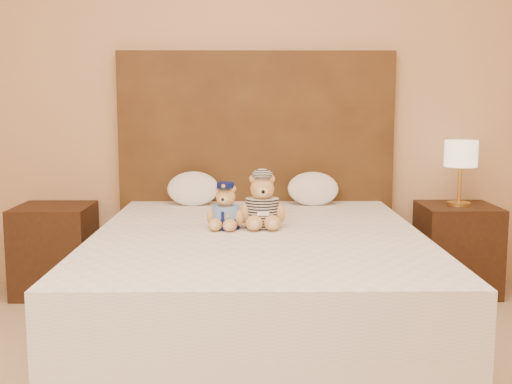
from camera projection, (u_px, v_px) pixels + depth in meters
bed at (258, 286)px, 3.19m from camera, size 1.60×2.00×0.55m
headboard at (256, 170)px, 4.12m from camera, size 1.75×0.08×1.50m
nightstand_left at (55, 250)px, 3.97m from camera, size 0.45×0.45×0.55m
nightstand_right at (457, 249)px, 3.99m from camera, size 0.45×0.45×0.55m
lamp at (461, 157)px, 3.91m from camera, size 0.20×0.20×0.40m
teddy_police at (226, 206)px, 3.21m from camera, size 0.24×0.23×0.23m
teddy_prisoner at (262, 201)px, 3.24m from camera, size 0.26×0.25×0.28m
pillow_left at (193, 187)px, 3.95m from camera, size 0.32×0.21×0.22m
pillow_right at (313, 187)px, 3.96m from camera, size 0.31×0.20×0.22m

